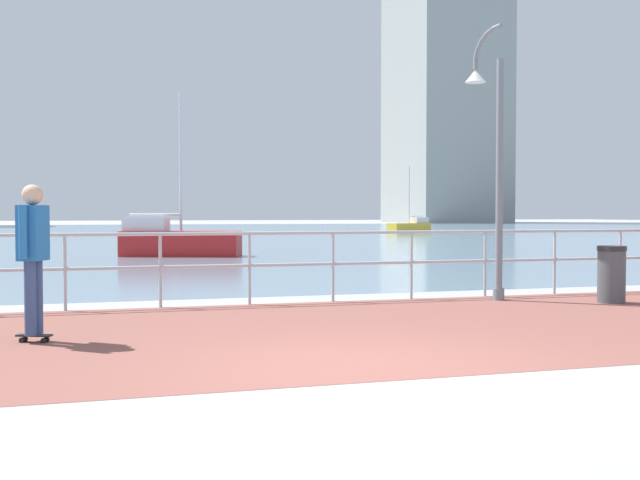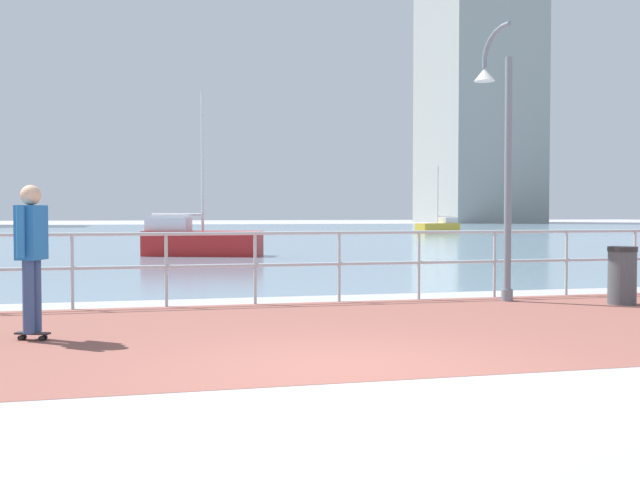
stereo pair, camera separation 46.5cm
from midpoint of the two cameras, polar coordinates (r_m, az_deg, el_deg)
name	(u,v)px [view 2 (the right image)]	position (r m, az deg, el deg)	size (l,w,h in m)	color
ground	(162,238)	(46.86, -11.34, 0.18)	(220.00, 220.00, 0.00)	#9E9EA3
brick_paving	(294,331)	(9.57, -0.58, -6.77)	(28.00, 5.89, 0.01)	brown
harbor_water	(156,233)	(57.20, -11.83, 0.50)	(180.00, 88.00, 0.00)	#6B899E
waterfront_railing	(255,254)	(12.35, -3.76, -1.06)	(25.25, 0.06, 1.17)	#B2BCC1
lamppost	(500,148)	(13.32, 14.17, 6.63)	(0.46, 0.79, 4.62)	slate
skateboarder	(31,247)	(9.32, -19.26, -0.48)	(0.41, 0.54, 1.78)	black
trash_bin	(622,275)	(13.29, 22.41, -2.44)	(0.46, 0.46, 0.93)	#474C51
sailboat_gray	(199,240)	(26.54, -8.49, -0.02)	(4.16, 2.51, 5.59)	#B21E1E
sailboat_blue	(439,227)	(56.06, 9.03, 0.96)	(3.60, 2.23, 4.85)	gold
tower_beige	(478,91)	(122.09, 11.71, 10.74)	(14.24, 17.68, 41.87)	#939993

